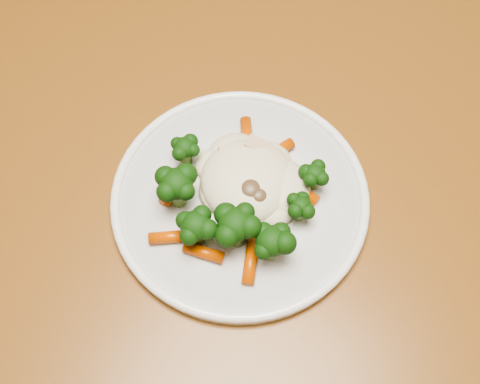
{
  "coord_description": "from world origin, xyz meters",
  "views": [
    {
      "loc": [
        0.25,
        -0.06,
        1.3
      ],
      "look_at": [
        0.1,
        0.18,
        0.77
      ],
      "focal_mm": 45.0,
      "sensor_mm": 36.0,
      "label": 1
    }
  ],
  "objects": [
    {
      "name": "dining_table",
      "position": [
        0.14,
        0.19,
        0.65
      ],
      "size": [
        1.35,
        1.05,
        0.75
      ],
      "rotation": [
        0.0,
        0.0,
        0.22
      ],
      "color": "brown",
      "rests_on": "ground"
    },
    {
      "name": "plate",
      "position": [
        0.1,
        0.18,
        0.76
      ],
      "size": [
        0.26,
        0.26,
        0.01
      ],
      "primitive_type": "cylinder",
      "color": "white",
      "rests_on": "dining_table"
    },
    {
      "name": "meal",
      "position": [
        0.11,
        0.17,
        0.78
      ],
      "size": [
        0.17,
        0.18,
        0.05
      ],
      "color": "beige",
      "rests_on": "plate"
    }
  ]
}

